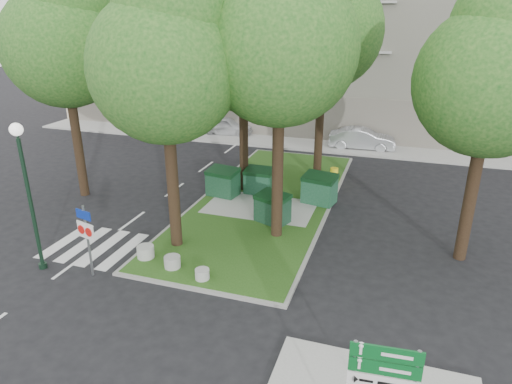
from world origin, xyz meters
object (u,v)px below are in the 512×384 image
at_px(tree_street_right, 497,66).
at_px(dumpster_a, 223,182).
at_px(street_lamp, 26,181).
at_px(litter_bin, 334,175).
at_px(bollard_left, 146,252).
at_px(tree_median_near_left, 167,53).
at_px(dumpster_b, 259,181).
at_px(tree_median_near_right, 283,31).
at_px(bollard_mid, 172,262).
at_px(directional_sign, 382,384).
at_px(car_white, 226,126).
at_px(tree_median_mid, 245,50).
at_px(dumpster_c, 273,208).
at_px(bollard_right, 202,274).
at_px(tree_street_left, 64,35).
at_px(traffic_sign_pole, 87,231).
at_px(dumpster_d, 319,189).
at_px(tree_median_far, 327,18).
at_px(car_silver, 362,139).

relative_size(tree_street_right, dumpster_a, 6.07).
bearing_deg(street_lamp, litter_bin, 54.69).
height_order(bollard_left, street_lamp, street_lamp).
xyz_separation_m(tree_median_near_left, dumpster_b, (1.30, 6.17, -6.57)).
xyz_separation_m(tree_median_near_right, bollard_mid, (-2.91, -3.69, -7.66)).
relative_size(tree_median_near_left, bollard_left, 16.68).
distance_m(tree_street_right, directional_sign, 11.04).
relative_size(tree_median_near_right, bollard_mid, 19.64).
bearing_deg(street_lamp, car_white, 92.40).
bearing_deg(car_white, tree_median_near_right, -156.20).
xyz_separation_m(tree_median_mid, car_white, (-5.27, 10.44, -6.29)).
distance_m(dumpster_c, bollard_right, 5.27).
height_order(tree_street_left, directional_sign, tree_street_left).
relative_size(tree_median_near_left, dumpster_b, 7.48).
xyz_separation_m(tree_street_left, traffic_sign_pole, (5.08, -6.38, -5.95)).
xyz_separation_m(bollard_mid, litter_bin, (4.03, 10.73, 0.16)).
bearing_deg(street_lamp, tree_street_right, 20.97).
xyz_separation_m(bollard_left, bollard_right, (2.60, -0.69, -0.05)).
bearing_deg(tree_median_near_left, dumpster_d, 52.94).
bearing_deg(directional_sign, tree_median_near_right, 112.18).
height_order(tree_median_near_left, bollard_mid, tree_median_near_left).
relative_size(tree_median_near_left, bollard_mid, 18.05).
bearing_deg(tree_median_near_right, street_lamp, -145.91).
bearing_deg(litter_bin, tree_street_right, -47.97).
bearing_deg(tree_median_near_right, traffic_sign_pole, -138.01).
relative_size(street_lamp, traffic_sign_pole, 2.00).
relative_size(dumpster_b, dumpster_d, 0.82).
height_order(bollard_left, directional_sign, directional_sign).
relative_size(bollard_mid, street_lamp, 0.11).
xyz_separation_m(tree_median_near_right, tree_street_left, (-10.50, 1.50, -0.33)).
height_order(tree_median_near_left, litter_bin, tree_median_near_left).
xyz_separation_m(tree_median_near_left, dumpster_d, (4.41, 5.84, -6.51)).
relative_size(dumpster_d, car_white, 0.42).
bearing_deg(bollard_right, dumpster_a, 106.72).
relative_size(tree_street_left, car_white, 2.72).
relative_size(tree_median_far, street_lamp, 2.24).
xyz_separation_m(bollard_right, car_silver, (3.41, 18.27, 0.42)).
relative_size(dumpster_a, street_lamp, 0.31).
distance_m(tree_median_near_left, tree_median_near_right, 4.09).
xyz_separation_m(bollard_left, litter_bin, (5.30, 10.40, 0.14)).
relative_size(bollard_left, directional_sign, 0.23).
distance_m(traffic_sign_pole, car_white, 20.05).
height_order(tree_median_near_right, tree_median_far, tree_median_far).
distance_m(tree_street_right, litter_bin, 10.93).
bearing_deg(directional_sign, tree_street_left, 140.51).
xyz_separation_m(tree_median_near_left, litter_bin, (4.61, 9.03, -6.83)).
relative_size(tree_median_mid, bollard_left, 15.83).
height_order(tree_median_far, street_lamp, tree_median_far).
distance_m(dumpster_a, car_silver, 12.26).
bearing_deg(litter_bin, dumpster_d, -93.59).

